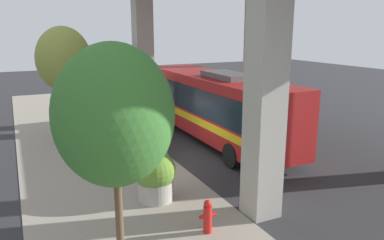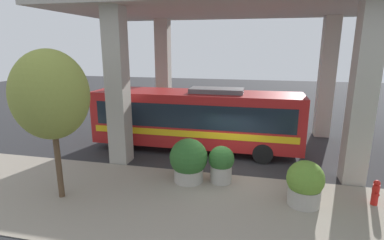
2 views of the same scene
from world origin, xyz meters
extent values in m
plane|color=#2D2D30|center=(0.00, 0.00, 0.00)|extent=(80.00, 80.00, 0.00)
cube|color=gray|center=(-3.00, 0.00, 0.01)|extent=(6.00, 40.00, 0.02)
cube|color=#ADA89E|center=(0.50, -5.31, 3.70)|extent=(0.90, 0.90, 7.40)
cube|color=#ADA89E|center=(0.50, 5.31, 3.70)|extent=(0.90, 0.90, 7.40)
cube|color=#ADA89E|center=(7.50, -5.31, 3.70)|extent=(0.90, 0.90, 7.40)
cube|color=#ADA89E|center=(7.50, 5.31, 3.70)|extent=(0.90, 0.90, 7.40)
cube|color=#ADA89E|center=(4.00, 0.00, 7.70)|extent=(9.40, 18.62, 0.60)
cube|color=#B21E1E|center=(3.00, 2.03, 1.85)|extent=(2.63, 11.18, 2.80)
cube|color=#19232D|center=(3.00, 2.03, 2.19)|extent=(2.67, 10.29, 1.23)
cube|color=yellow|center=(3.00, 2.03, 1.29)|extent=(2.67, 10.62, 0.34)
cube|color=slate|center=(3.00, 0.91, 3.37)|extent=(1.32, 2.80, 0.24)
cylinder|color=black|center=(1.76, 5.94, 0.50)|extent=(0.28, 1.00, 1.00)
cylinder|color=black|center=(4.23, 5.94, 0.50)|extent=(0.28, 1.00, 1.00)
cylinder|color=black|center=(1.76, -1.60, 0.50)|extent=(0.28, 1.00, 1.00)
cylinder|color=black|center=(4.23, -1.60, 0.50)|extent=(0.28, 1.00, 1.00)
cylinder|color=red|center=(-1.44, -5.58, 0.40)|extent=(0.24, 0.24, 0.79)
sphere|color=red|center=(-1.44, -5.58, 0.86)|extent=(0.22, 0.22, 0.22)
cylinder|color=red|center=(-1.62, -5.58, 0.51)|extent=(0.14, 0.11, 0.11)
cylinder|color=red|center=(-1.27, -5.58, 0.51)|extent=(0.14, 0.11, 0.11)
cylinder|color=#ADA89E|center=(-1.02, 1.48, 0.32)|extent=(1.25, 1.25, 0.65)
sphere|color=#2D6028|center=(-1.02, 1.48, 1.09)|extent=(1.61, 1.61, 1.61)
sphere|color=#993F8C|center=(-0.86, 1.36, 0.82)|extent=(0.44, 0.44, 0.44)
cylinder|color=#ADA89E|center=(-0.79, 0.12, 0.38)|extent=(0.90, 0.90, 0.75)
sphere|color=#2D6028|center=(-0.79, 0.12, 1.05)|extent=(1.09, 1.09, 1.09)
sphere|color=#BF334C|center=(-0.68, 0.03, 0.88)|extent=(0.32, 0.32, 0.32)
cylinder|color=#ADA89E|center=(-2.01, -3.06, 0.33)|extent=(1.15, 1.15, 0.67)
sphere|color=olive|center=(-2.01, -3.06, 1.03)|extent=(1.32, 1.32, 1.32)
sphere|color=orange|center=(-1.87, -3.17, 0.83)|extent=(0.40, 0.40, 0.40)
cylinder|color=brown|center=(-3.43, 5.92, 1.58)|extent=(0.21, 0.21, 3.17)
ellipsoid|color=olive|center=(-3.43, 5.92, 3.97)|extent=(2.67, 2.67, 3.21)
camera|label=1|loc=(-5.83, -13.70, 5.45)|focal=35.00mm
camera|label=2|loc=(-12.54, -1.28, 5.65)|focal=28.00mm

